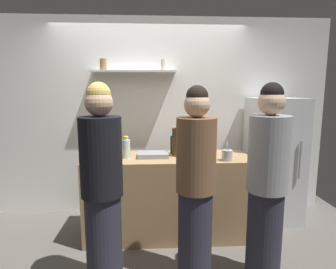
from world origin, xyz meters
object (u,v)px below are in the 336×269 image
at_px(refrigerator, 273,160).
at_px(baking_pan, 153,155).
at_px(utensil_holder, 227,155).
at_px(person_blonde, 102,190).
at_px(wine_bottle_green_glass, 113,147).
at_px(wine_bottle_amber_glass, 176,146).
at_px(person_grey_hoodie, 267,185).
at_px(person_brown_jacket, 196,186).
at_px(water_bottle_plastic, 126,148).
at_px(wine_bottle_dark_glass, 173,144).

relative_size(refrigerator, baking_pan, 4.61).
height_order(utensil_holder, person_blonde, person_blonde).
relative_size(refrigerator, wine_bottle_green_glass, 4.44).
bearing_deg(refrigerator, wine_bottle_green_glass, -167.74).
relative_size(refrigerator, wine_bottle_amber_glass, 4.83).
relative_size(wine_bottle_amber_glass, wine_bottle_green_glass, 0.92).
height_order(baking_pan, person_blonde, person_blonde).
height_order(refrigerator, wine_bottle_amber_glass, refrigerator).
relative_size(utensil_holder, wine_bottle_amber_glass, 0.69).
bearing_deg(baking_pan, person_grey_hoodie, -41.05).
distance_m(utensil_holder, person_grey_hoodie, 0.66).
relative_size(person_brown_jacket, person_blonde, 0.99).
xyz_separation_m(utensil_holder, person_brown_jacket, (-0.42, -0.56, -0.14)).
bearing_deg(wine_bottle_amber_glass, baking_pan, -175.26).
bearing_deg(water_bottle_plastic, wine_bottle_dark_glass, 18.24).
bearing_deg(baking_pan, person_blonde, -116.20).
xyz_separation_m(wine_bottle_green_glass, water_bottle_plastic, (0.13, 0.04, -0.02)).
relative_size(utensil_holder, person_grey_hoodie, 0.13).
height_order(wine_bottle_amber_glass, person_brown_jacket, person_brown_jacket).
bearing_deg(utensil_holder, person_grey_hoodie, -73.78).
distance_m(wine_bottle_dark_glass, person_grey_hoodie, 1.22).
bearing_deg(person_brown_jacket, person_grey_hoodie, -67.72).
relative_size(refrigerator, wine_bottle_dark_glass, 4.90).
relative_size(wine_bottle_green_glass, person_brown_jacket, 0.21).
xyz_separation_m(baking_pan, person_grey_hoodie, (0.96, -0.84, -0.09)).
bearing_deg(baking_pan, wine_bottle_amber_glass, 4.74).
bearing_deg(person_blonde, water_bottle_plastic, 102.75).
xyz_separation_m(baking_pan, person_blonde, (-0.42, -0.86, -0.09)).
bearing_deg(water_bottle_plastic, baking_pan, 8.50).
xyz_separation_m(utensil_holder, person_grey_hoodie, (0.18, -0.62, -0.12)).
bearing_deg(person_grey_hoodie, wine_bottle_green_glass, -166.87).
height_order(water_bottle_plastic, person_brown_jacket, person_brown_jacket).
height_order(baking_pan, person_brown_jacket, person_brown_jacket).
bearing_deg(wine_bottle_green_glass, baking_pan, 11.04).
relative_size(baking_pan, wine_bottle_amber_glass, 1.05).
distance_m(wine_bottle_dark_glass, person_blonde, 1.20).
bearing_deg(person_blonde, wine_bottle_green_glass, 112.00).
relative_size(baking_pan, person_blonde, 0.20).
xyz_separation_m(wine_bottle_amber_glass, water_bottle_plastic, (-0.55, -0.06, -0.01)).
xyz_separation_m(baking_pan, wine_bottle_amber_glass, (0.25, 0.02, 0.09)).
distance_m(wine_bottle_green_glass, person_brown_jacket, 1.07).
bearing_deg(wine_bottle_dark_glass, person_grey_hoodie, -53.25).
height_order(refrigerator, wine_bottle_dark_glass, refrigerator).
bearing_deg(utensil_holder, refrigerator, 36.48).
height_order(wine_bottle_green_glass, person_brown_jacket, person_brown_jacket).
distance_m(baking_pan, person_blonde, 0.96).
relative_size(person_brown_jacket, person_grey_hoodie, 0.99).
bearing_deg(refrigerator, baking_pan, -167.41).
relative_size(baking_pan, person_grey_hoodie, 0.20).
bearing_deg(person_grey_hoodie, refrigerator, 105.70).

